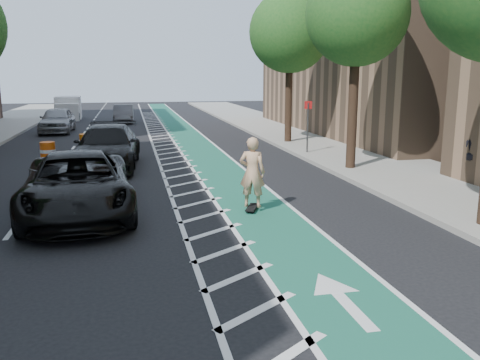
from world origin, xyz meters
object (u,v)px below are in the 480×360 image
object	(u,v)px
barrel_a	(76,171)
suv_far	(107,147)
skateboarder	(252,172)
suv_near	(77,185)

from	to	relation	value
barrel_a	suv_far	bearing A→B (deg)	71.88
skateboarder	barrel_a	distance (m)	6.88
suv_near	suv_far	size ratio (longest dim) A/B	1.03
suv_far	suv_near	bearing A→B (deg)	-89.78
suv_near	barrel_a	distance (m)	4.11
skateboarder	suv_near	xyz separation A→B (m)	(-4.60, 0.57, -0.25)
skateboarder	barrel_a	xyz separation A→B (m)	(-5.04, 4.64, -0.64)
suv_near	barrel_a	xyz separation A→B (m)	(-0.45, 4.07, -0.39)
skateboarder	suv_far	distance (m)	8.58
suv_far	barrel_a	size ratio (longest dim) A/B	6.22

